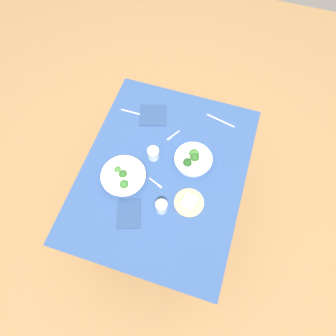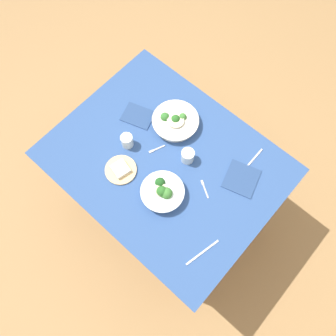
# 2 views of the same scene
# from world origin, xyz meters

# --- Properties ---
(ground_plane) EXTENTS (6.00, 6.00, 0.00)m
(ground_plane) POSITION_xyz_m (0.00, 0.00, 0.00)
(ground_plane) COLOR #9E7547
(dining_table) EXTENTS (1.26, 0.99, 0.78)m
(dining_table) POSITION_xyz_m (0.00, 0.00, 0.65)
(dining_table) COLOR #2D4C84
(dining_table) RESTS_ON ground_plane
(broccoli_bowl_far) EXTENTS (0.23, 0.23, 0.10)m
(broccoli_bowl_far) POSITION_xyz_m (-0.12, 0.16, 0.81)
(broccoli_bowl_far) COLOR white
(broccoli_bowl_far) RESTS_ON dining_table
(broccoli_bowl_near) EXTENTS (0.27, 0.27, 0.08)m
(broccoli_bowl_near) POSITION_xyz_m (0.12, -0.21, 0.81)
(broccoli_bowl_near) COLOR silver
(broccoli_bowl_near) RESTS_ON dining_table
(bread_side_plate) EXTENTS (0.18, 0.18, 0.04)m
(bread_side_plate) POSITION_xyz_m (0.15, 0.21, 0.79)
(bread_side_plate) COLOR #D6B27A
(bread_side_plate) RESTS_ON dining_table
(water_glass_center) EXTENTS (0.07, 0.07, 0.08)m
(water_glass_center) POSITION_xyz_m (-0.08, -0.09, 0.82)
(water_glass_center) COLOR silver
(water_glass_center) RESTS_ON dining_table
(water_glass_side) EXTENTS (0.07, 0.07, 0.08)m
(water_glass_side) POSITION_xyz_m (0.23, 0.07, 0.82)
(water_glass_side) COLOR silver
(water_glass_side) RESTS_ON dining_table
(fork_by_far_bowl) EXTENTS (0.05, 0.09, 0.00)m
(fork_by_far_bowl) POSITION_xyz_m (0.09, -0.02, 0.78)
(fork_by_far_bowl) COLOR #B7B7BC
(fork_by_far_bowl) RESTS_ON dining_table
(fork_by_near_bowl) EXTENTS (0.10, 0.06, 0.00)m
(fork_by_near_bowl) POSITION_xyz_m (-0.26, -0.02, 0.78)
(fork_by_near_bowl) COLOR #B7B7BC
(fork_by_near_bowl) RESTS_ON dining_table
(table_knife_left) EXTENTS (0.05, 0.20, 0.00)m
(table_knife_left) POSITION_xyz_m (-0.47, 0.25, 0.78)
(table_knife_left) COLOR #B7B7BC
(table_knife_left) RESTS_ON dining_table
(table_knife_right) EXTENTS (0.01, 0.20, 0.00)m
(table_knife_right) POSITION_xyz_m (-0.36, -0.32, 0.78)
(table_knife_right) COLOR #B7B7BC
(table_knife_right) RESTS_ON dining_table
(napkin_folded_upper) EXTENTS (0.21, 0.18, 0.01)m
(napkin_folded_upper) POSITION_xyz_m (0.32, -0.11, 0.78)
(napkin_folded_upper) COLOR navy
(napkin_folded_upper) RESTS_ON dining_table
(napkin_folded_lower) EXTENTS (0.22, 0.22, 0.01)m
(napkin_folded_lower) POSITION_xyz_m (-0.38, -0.20, 0.78)
(napkin_folded_lower) COLOR navy
(napkin_folded_lower) RESTS_ON dining_table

